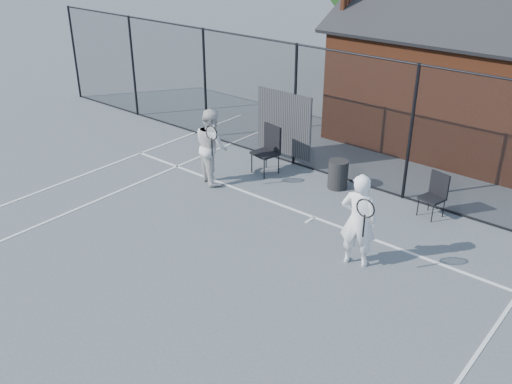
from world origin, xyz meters
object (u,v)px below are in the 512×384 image
Objects in this scene: chair_left at (265,151)px; chair_right at (432,196)px; clubhouse at (462,85)px; player_front at (358,220)px; player_back at (212,146)px; waste_bin at (338,174)px.

chair_right is (4.01, 0.48, -0.12)m from chair_left.
player_front is at bearing -81.56° from clubhouse.
player_back reaches higher than player_front.
player_front is (1.03, -6.94, -0.73)m from clubhouse.
player_back is at bearing -109.79° from chair_left.
player_back is 1.92× the size of chair_right.
chair_left reaches higher than waste_bin.
clubhouse reaches higher than player_back.
player_front is 4.25m from chair_left.
player_front is 1.53× the size of chair_left.
clubhouse is 3.70× the size of player_back.
clubhouse is 5.67× the size of chair_left.
chair_left is 1.25× the size of chair_right.
chair_left is at bearing -118.71° from clubhouse.
clubhouse reaches higher than chair_left.
clubhouse is 6.94m from player_back.
waste_bin is at bearing 128.05° from player_front.
player_back is 1.54× the size of chair_left.
player_front is at bearing -83.08° from chair_right.
waste_bin is (-2.22, -0.06, -0.13)m from chair_right.
player_back reaches higher than chair_left.
waste_bin is (-0.90, -4.48, -1.28)m from clubhouse.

